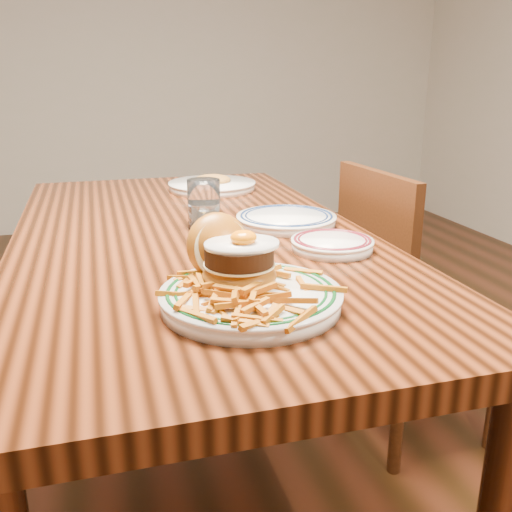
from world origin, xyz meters
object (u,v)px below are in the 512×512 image
object	(u,v)px
table	(193,266)
chair_right	(403,300)
main_plate	(245,281)
side_plate	(332,243)

from	to	relation	value
table	chair_right	bearing A→B (deg)	6.80
main_plate	side_plate	xyz separation A→B (m)	(0.26, 0.25, -0.02)
chair_right	side_plate	distance (m)	0.58
chair_right	main_plate	xyz separation A→B (m)	(-0.65, -0.56, 0.33)
main_plate	chair_right	bearing A→B (deg)	24.62
table	main_plate	world-z (taller)	main_plate
main_plate	side_plate	bearing A→B (deg)	26.63
side_plate	chair_right	bearing A→B (deg)	28.08
table	main_plate	size ratio (longest dim) A/B	4.91
chair_right	main_plate	size ratio (longest dim) A/B	2.66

